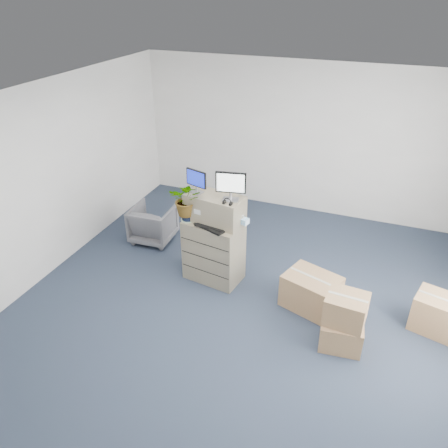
{
  "coord_description": "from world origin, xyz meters",
  "views": [
    {
      "loc": [
        1.52,
        -4.22,
        4.0
      ],
      "look_at": [
        -0.27,
        0.4,
        1.19
      ],
      "focal_mm": 35.0,
      "sensor_mm": 36.0,
      "label": 1
    }
  ],
  "objects_px": {
    "keyboard": "(211,227)",
    "potted_plant": "(187,203)",
    "monitor_right": "(231,185)",
    "office_chair": "(153,222)",
    "monitor_left": "(196,180)",
    "water_bottle": "(217,216)",
    "filing_cabinet_lower": "(214,251)"
  },
  "relations": [
    {
      "from": "keyboard",
      "to": "potted_plant",
      "type": "distance_m",
      "value": 0.48
    },
    {
      "from": "monitor_right",
      "to": "office_chair",
      "type": "bearing_deg",
      "value": 147.48
    },
    {
      "from": "keyboard",
      "to": "water_bottle",
      "type": "bearing_deg",
      "value": 100.4
    },
    {
      "from": "keyboard",
      "to": "potted_plant",
      "type": "height_order",
      "value": "potted_plant"
    },
    {
      "from": "office_chair",
      "to": "potted_plant",
      "type": "bearing_deg",
      "value": 142.39
    },
    {
      "from": "monitor_right",
      "to": "water_bottle",
      "type": "height_order",
      "value": "monitor_right"
    },
    {
      "from": "monitor_left",
      "to": "water_bottle",
      "type": "relative_size",
      "value": 1.52
    },
    {
      "from": "keyboard",
      "to": "office_chair",
      "type": "relative_size",
      "value": 0.69
    },
    {
      "from": "keyboard",
      "to": "monitor_left",
      "type": "bearing_deg",
      "value": 165.94
    },
    {
      "from": "filing_cabinet_lower",
      "to": "keyboard",
      "type": "relative_size",
      "value": 1.98
    },
    {
      "from": "monitor_left",
      "to": "keyboard",
      "type": "bearing_deg",
      "value": -17.36
    },
    {
      "from": "monitor_left",
      "to": "keyboard",
      "type": "distance_m",
      "value": 0.68
    },
    {
      "from": "potted_plant",
      "to": "filing_cabinet_lower",
      "type": "bearing_deg",
      "value": 9.32
    },
    {
      "from": "water_bottle",
      "to": "office_chair",
      "type": "distance_m",
      "value": 1.72
    },
    {
      "from": "monitor_left",
      "to": "keyboard",
      "type": "relative_size",
      "value": 0.7
    },
    {
      "from": "monitor_left",
      "to": "potted_plant",
      "type": "relative_size",
      "value": 0.61
    },
    {
      "from": "keyboard",
      "to": "water_bottle",
      "type": "height_order",
      "value": "water_bottle"
    },
    {
      "from": "filing_cabinet_lower",
      "to": "keyboard",
      "type": "xyz_separation_m",
      "value": [
        0.02,
        -0.14,
        0.49
      ]
    },
    {
      "from": "monitor_right",
      "to": "water_bottle",
      "type": "xyz_separation_m",
      "value": [
        -0.21,
        0.02,
        -0.53
      ]
    },
    {
      "from": "monitor_right",
      "to": "office_chair",
      "type": "relative_size",
      "value": 0.59
    },
    {
      "from": "keyboard",
      "to": "water_bottle",
      "type": "distance_m",
      "value": 0.19
    },
    {
      "from": "monitor_right",
      "to": "potted_plant",
      "type": "bearing_deg",
      "value": 173.87
    },
    {
      "from": "monitor_left",
      "to": "monitor_right",
      "type": "height_order",
      "value": "monitor_right"
    },
    {
      "from": "filing_cabinet_lower",
      "to": "potted_plant",
      "type": "height_order",
      "value": "potted_plant"
    },
    {
      "from": "filing_cabinet_lower",
      "to": "potted_plant",
      "type": "distance_m",
      "value": 0.84
    },
    {
      "from": "water_bottle",
      "to": "keyboard",
      "type": "bearing_deg",
      "value": -99.59
    },
    {
      "from": "potted_plant",
      "to": "office_chair",
      "type": "distance_m",
      "value": 1.52
    },
    {
      "from": "filing_cabinet_lower",
      "to": "monitor_right",
      "type": "relative_size",
      "value": 2.33
    },
    {
      "from": "keyboard",
      "to": "potted_plant",
      "type": "relative_size",
      "value": 0.87
    },
    {
      "from": "monitor_right",
      "to": "keyboard",
      "type": "height_order",
      "value": "monitor_right"
    },
    {
      "from": "keyboard",
      "to": "filing_cabinet_lower",
      "type": "bearing_deg",
      "value": 117.95
    },
    {
      "from": "filing_cabinet_lower",
      "to": "office_chair",
      "type": "distance_m",
      "value": 1.54
    }
  ]
}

